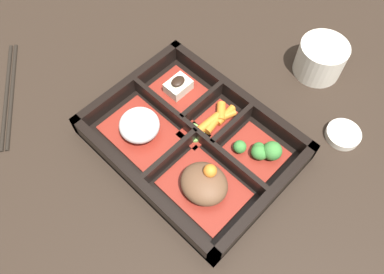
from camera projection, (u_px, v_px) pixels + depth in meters
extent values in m
plane|color=black|center=(192.00, 145.00, 0.60)|extent=(3.00, 3.00, 0.00)
cube|color=black|center=(192.00, 143.00, 0.60)|extent=(0.31, 0.23, 0.01)
cube|color=black|center=(238.00, 98.00, 0.63)|extent=(0.31, 0.01, 0.04)
cube|color=black|center=(140.00, 185.00, 0.55)|extent=(0.31, 0.01, 0.04)
cube|color=black|center=(266.00, 201.00, 0.54)|extent=(0.01, 0.23, 0.04)
cube|color=black|center=(130.00, 86.00, 0.64)|extent=(0.01, 0.23, 0.04)
cube|color=black|center=(196.00, 135.00, 0.59)|extent=(0.28, 0.01, 0.04)
cube|color=black|center=(231.00, 129.00, 0.60)|extent=(0.01, 0.09, 0.04)
cube|color=black|center=(201.00, 106.00, 0.62)|extent=(0.01, 0.09, 0.04)
cube|color=black|center=(170.00, 158.00, 0.57)|extent=(0.01, 0.11, 0.04)
cube|color=maroon|center=(204.00, 189.00, 0.55)|extent=(0.12, 0.09, 0.01)
ellipsoid|color=brown|center=(204.00, 184.00, 0.54)|extent=(0.07, 0.06, 0.03)
sphere|color=orange|center=(210.00, 171.00, 0.52)|extent=(0.02, 0.02, 0.02)
cube|color=maroon|center=(141.00, 133.00, 0.60)|extent=(0.12, 0.09, 0.01)
ellipsoid|color=silver|center=(139.00, 125.00, 0.58)|extent=(0.06, 0.06, 0.04)
cube|color=maroon|center=(256.00, 152.00, 0.58)|extent=(0.09, 0.07, 0.01)
sphere|color=#387A33|center=(261.00, 153.00, 0.57)|extent=(0.02, 0.02, 0.02)
sphere|color=#387A33|center=(272.00, 151.00, 0.57)|extent=(0.03, 0.03, 0.03)
sphere|color=#387A33|center=(259.00, 152.00, 0.57)|extent=(0.02, 0.02, 0.02)
sphere|color=#387A33|center=(240.00, 147.00, 0.57)|extent=(0.02, 0.02, 0.02)
sphere|color=#387A33|center=(259.00, 149.00, 0.57)|extent=(0.02, 0.02, 0.02)
cube|color=maroon|center=(215.00, 120.00, 0.61)|extent=(0.05, 0.07, 0.01)
cylinder|color=orange|center=(212.00, 125.00, 0.60)|extent=(0.02, 0.03, 0.01)
cylinder|color=orange|center=(220.00, 111.00, 0.61)|extent=(0.03, 0.04, 0.01)
cylinder|color=orange|center=(225.00, 115.00, 0.61)|extent=(0.01, 0.04, 0.01)
cylinder|color=orange|center=(222.00, 117.00, 0.61)|extent=(0.03, 0.05, 0.01)
cylinder|color=orange|center=(211.00, 125.00, 0.60)|extent=(0.02, 0.04, 0.01)
cube|color=maroon|center=(179.00, 91.00, 0.64)|extent=(0.09, 0.07, 0.01)
cube|color=beige|center=(178.00, 86.00, 0.63)|extent=(0.03, 0.04, 0.02)
ellipsoid|color=black|center=(178.00, 81.00, 0.62)|extent=(0.02, 0.03, 0.01)
cube|color=maroon|center=(193.00, 136.00, 0.60)|extent=(0.04, 0.04, 0.01)
cylinder|color=#75A84C|center=(194.00, 129.00, 0.60)|extent=(0.02, 0.02, 0.01)
cylinder|color=#75A84C|center=(197.00, 138.00, 0.59)|extent=(0.02, 0.02, 0.00)
cylinder|color=#75A84C|center=(196.00, 134.00, 0.60)|extent=(0.02, 0.02, 0.00)
cylinder|color=beige|center=(320.00, 59.00, 0.66)|extent=(0.08, 0.08, 0.06)
cylinder|color=#597A38|center=(325.00, 48.00, 0.63)|extent=(0.07, 0.07, 0.01)
cylinder|color=black|center=(11.00, 93.00, 0.65)|extent=(0.19, 0.14, 0.01)
cylinder|color=black|center=(6.00, 93.00, 0.65)|extent=(0.19, 0.14, 0.01)
cylinder|color=beige|center=(343.00, 134.00, 0.61)|extent=(0.06, 0.06, 0.01)
cylinder|color=black|center=(344.00, 133.00, 0.60)|extent=(0.04, 0.04, 0.00)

